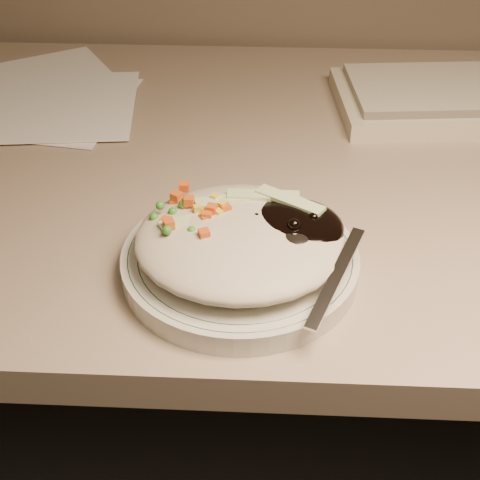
{
  "coord_description": "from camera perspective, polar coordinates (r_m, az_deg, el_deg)",
  "views": [
    {
      "loc": [
        -0.03,
        0.68,
        1.15
      ],
      "look_at": [
        -0.05,
        1.16,
        0.78
      ],
      "focal_mm": 50.0,
      "sensor_mm": 36.0,
      "label": 1
    }
  ],
  "objects": [
    {
      "name": "plate_rim",
      "position": [
        0.62,
        -0.0,
        -1.18
      ],
      "size": [
        0.21,
        0.21,
        0.0
      ],
      "color": "#144723",
      "rests_on": "plate"
    },
    {
      "name": "papers",
      "position": [
        0.99,
        -19.43,
        11.18
      ],
      "size": [
        0.42,
        0.37,
        0.0
      ],
      "color": "white",
      "rests_on": "desk"
    },
    {
      "name": "plate",
      "position": [
        0.63,
        0.0,
        -1.89
      ],
      "size": [
        0.22,
        0.22,
        0.02
      ],
      "primitive_type": "cylinder",
      "color": "silver",
      "rests_on": "desk"
    },
    {
      "name": "desk",
      "position": [
        0.93,
        3.86,
        -3.61
      ],
      "size": [
        1.4,
        0.7,
        0.74
      ],
      "color": "gray",
      "rests_on": "ground"
    },
    {
      "name": "meal",
      "position": [
        0.61,
        0.4,
        0.37
      ],
      "size": [
        0.21,
        0.19,
        0.05
      ],
      "color": "beige",
      "rests_on": "plate"
    }
  ]
}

